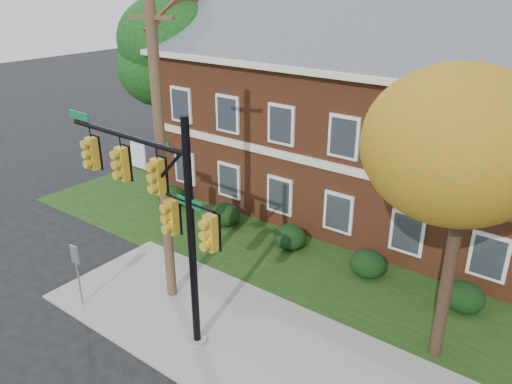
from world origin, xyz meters
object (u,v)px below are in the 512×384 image
Objects in this scene: apartment_building at (356,107)px; hedge_far_left at (171,196)px; hedge_left at (225,215)px; hedge_right at (368,264)px; tree_left_rear at (184,53)px; utility_pole at (162,158)px; tree_near_right at (480,144)px; traffic_signal at (159,201)px; hedge_center at (290,237)px; hedge_far_right at (464,297)px; sign_post at (76,266)px; tree_far_rear at (453,10)px.

hedge_far_left is at bearing -143.11° from apartment_building.
hedge_left is 1.00× the size of hedge_right.
apartment_building is at bearing 6.54° from tree_left_rear.
apartment_building is at bearing 36.89° from hedge_far_left.
hedge_left is 7.33m from utility_pole.
hedge_right is at bearing 0.00° from hedge_left.
traffic_signal is at bearing -153.44° from tree_near_right.
traffic_signal reaches higher than hedge_left.
hedge_far_left is at bearing 180.00° from hedge_center.
utility_pole is (-1.47, -5.32, 4.62)m from hedge_center.
tree_near_right reaches higher than hedge_left.
hedge_center and hedge_far_right have the same top height.
hedge_right is at bearing 0.00° from hedge_far_left.
hedge_far_right is 18.30m from tree_left_rear.
hedge_center is at bearing -23.04° from tree_left_rear.
sign_post is (-7.00, -7.60, 1.06)m from hedge_right.
tree_left_rear is at bearing 166.11° from hedge_far_right.
hedge_center is 0.14× the size of utility_pole.
utility_pole is 4.70m from sign_post.
hedge_far_left is at bearing 180.00° from hedge_right.
hedge_right is 0.19× the size of traffic_signal.
hedge_far_right is 6.77m from tree_near_right.
hedge_center and hedge_right have the same top height.
hedge_left is at bearing 180.00° from hedge_center.
hedge_center is at bearing 180.00° from hedge_far_right.
traffic_signal is at bearing -48.65° from tree_left_rear.
hedge_left is 10.50m from hedge_far_right.
hedge_far_left is 1.00× the size of hedge_left.
tree_near_right is 17.12m from tree_far_rear.
hedge_left is 0.12× the size of tree_far_rear.
utility_pole reaches higher than hedge_left.
tree_far_rear is at bearing 84.15° from hedge_center.
hedge_center is 0.16× the size of tree_near_right.
apartment_building is 6.89m from hedge_center.
tree_far_rear is at bearing 38.97° from tree_left_rear.
apartment_building is 13.43× the size of hedge_far_right.
traffic_signal reaches higher than hedge_center.
tree_far_rear is 4.94× the size of sign_post.
tree_near_right reaches higher than hedge_right.
tree_far_rear is 1.14× the size of utility_pole.
hedge_left is at bearing -33.59° from tree_left_rear.
hedge_far_right is (3.50, 0.00, 0.00)m from hedge_right.
apartment_building reaches higher than sign_post.
hedge_right is 8.56m from traffic_signal.
hedge_far_left is 3.50m from hedge_left.
apartment_building reaches higher than traffic_signal.
sign_post is at bearing -65.28° from hedge_far_left.
tree_far_rear reaches higher than tree_near_right.
apartment_building reaches higher than hedge_left.
traffic_signal reaches higher than hedge_right.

